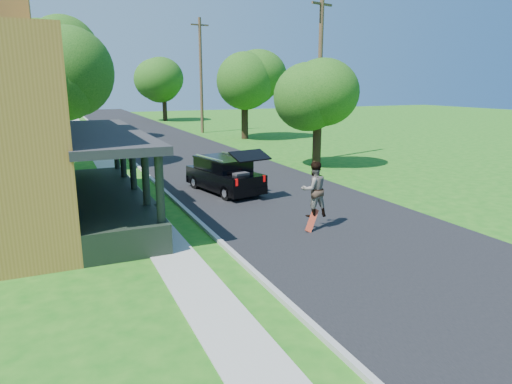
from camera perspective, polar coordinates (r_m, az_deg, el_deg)
name	(u,v)px	position (r m, az deg, el deg)	size (l,w,h in m)	color
ground	(356,239)	(14.74, 12.42, -5.75)	(140.00, 140.00, 0.00)	#176213
street	(185,153)	(32.59, -8.85, 4.86)	(8.00, 120.00, 0.02)	black
curb	(126,156)	(31.79, -15.92, 4.29)	(0.15, 120.00, 0.12)	#9C9C97
sidewalk	(102,158)	(31.61, -18.70, 4.05)	(1.30, 120.00, 0.03)	#9FA097
front_walk	(28,224)	(17.81, -26.63, -3.56)	(6.50, 1.20, 0.03)	#9FA097
black_suv	(225,175)	(20.38, -3.96, 2.18)	(2.52, 4.72, 2.09)	black
skateboarder	(314,189)	(15.19, 7.25, 0.34)	(0.94, 0.75, 1.86)	black
skateboard	(312,221)	(15.16, 7.01, -3.62)	(0.63, 0.37, 0.75)	#9B250D
tree_left_mid	(54,74)	(28.10, -23.91, 13.38)	(5.38, 5.18, 8.01)	black
tree_left_far	(52,56)	(41.71, -24.19, 15.25)	(7.90, 7.66, 10.53)	black
tree_right_near	(318,88)	(26.53, 7.73, 12.75)	(5.13, 5.32, 6.78)	black
tree_right_mid	(244,72)	(40.24, -1.53, 14.71)	(7.07, 6.75, 8.62)	black
tree_right_far	(163,80)	(61.45, -11.53, 13.55)	(6.71, 6.88, 8.17)	black
utility_pole_near	(320,77)	(29.27, 7.97, 14.08)	(1.68, 0.63, 10.02)	#42311F
utility_pole_far	(201,75)	(45.66, -6.89, 14.34)	(1.80, 0.33, 10.80)	#42311F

